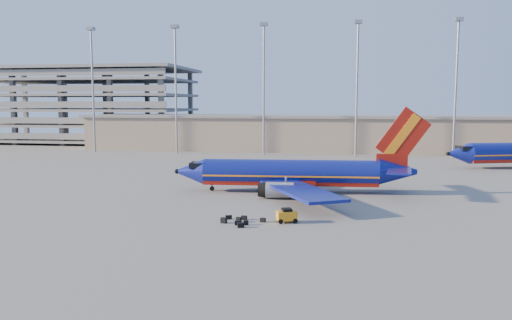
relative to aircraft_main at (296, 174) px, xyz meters
name	(u,v)px	position (x,y,z in m)	size (l,w,h in m)	color
ground	(250,192)	(-5.93, -0.68, -2.36)	(220.00, 220.00, 0.00)	slate
terminal_building	(333,133)	(4.07, 57.32, 1.96)	(122.00, 16.00, 8.50)	gray
parking_garage	(85,102)	(-67.93, 73.37, 9.37)	(62.00, 32.00, 21.40)	slate
light_mast_row	(310,74)	(-0.93, 45.32, 15.20)	(101.60, 1.60, 28.65)	gray
aircraft_main	(296,174)	(0.00, 0.00, 0.00)	(32.58, 31.27, 11.03)	navy
baggage_tug	(287,215)	(0.48, -16.58, -1.64)	(2.19, 1.74, 1.37)	orange
luggage_pile	(240,221)	(-3.95, -17.59, -2.14)	(4.25, 3.56, 0.53)	black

